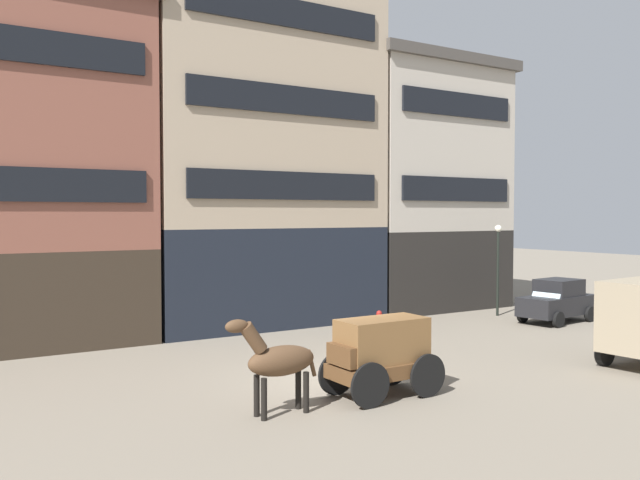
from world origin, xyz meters
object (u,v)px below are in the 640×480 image
Objects in this scene: draft_horse at (278,360)px; fire_hydrant_curbside at (379,321)px; cargo_wagon at (381,351)px; sedan_dark at (557,301)px; streetlamp_curbside at (498,257)px.

fire_hydrant_curbside is (8.56, 7.45, -0.84)m from draft_horse.
fire_hydrant_curbside is at bearing 53.03° from cargo_wagon.
sedan_dark is at bearing 17.75° from draft_horse.
draft_horse reaches higher than fire_hydrant_curbside.
cargo_wagon is 14.96m from streetlamp_curbside.
cargo_wagon is 1.24× the size of draft_horse.
streetlamp_curbside is (12.64, 7.86, 1.52)m from cargo_wagon.
cargo_wagon is 2.95m from draft_horse.
cargo_wagon is 0.71× the size of streetlamp_curbside.
sedan_dark is (16.39, 5.25, -0.36)m from draft_horse.
fire_hydrant_curbside is at bearing 41.04° from draft_horse.
sedan_dark is 0.93× the size of streetlamp_curbside.
cargo_wagon is at bearing 0.00° from draft_horse.
streetlamp_curbside reaches higher than fire_hydrant_curbside.
streetlamp_curbside is at bearing 26.75° from draft_horse.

